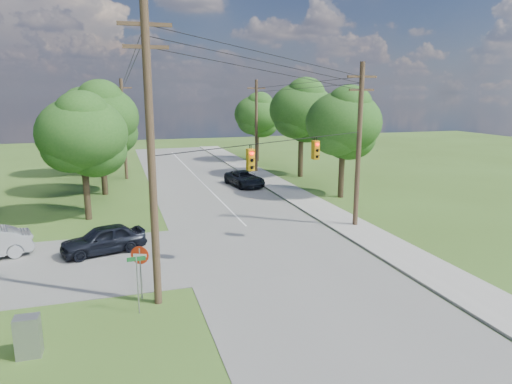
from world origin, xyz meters
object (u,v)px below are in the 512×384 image
object	(u,v)px
pole_sw	(151,156)
car_cross_dark	(103,239)
pole_north_w	(124,128)
car_main_north	(245,179)
do_not_enter_sign	(140,261)
pole_north_e	(256,126)
control_cabinet	(28,337)
pole_ne	(359,144)

from	to	relation	value
pole_sw	car_cross_dark	size ratio (longest dim) A/B	2.67
pole_sw	pole_north_w	bearing A→B (deg)	90.77
car_main_north	do_not_enter_sign	distance (m)	24.32
pole_north_e	car_main_north	world-z (taller)	pole_north_e
pole_sw	car_cross_dark	bearing A→B (deg)	107.74
control_cabinet	do_not_enter_sign	distance (m)	5.21
pole_north_w	pole_sw	bearing A→B (deg)	-89.23
control_cabinet	do_not_enter_sign	xyz separation A→B (m)	(3.86, 3.34, 1.01)
pole_north_e	control_cabinet	size ratio (longest dim) A/B	7.03
pole_sw	do_not_enter_sign	bearing A→B (deg)	136.39
car_main_north	do_not_enter_sign	xyz separation A→B (m)	(-10.73, -21.80, 0.98)
pole_north_e	car_main_north	xyz separation A→B (m)	(-3.40, -7.20, -4.39)
pole_ne	car_main_north	distance (m)	15.90
pole_north_w	control_cabinet	bearing A→B (deg)	-97.20
pole_ne	pole_north_e	size ratio (longest dim) A/B	1.05
pole_ne	control_cabinet	world-z (taller)	pole_ne
car_cross_dark	pole_ne	bearing A→B (deg)	76.31
pole_north_e	car_cross_dark	size ratio (longest dim) A/B	2.23
pole_ne	pole_north_w	bearing A→B (deg)	122.29
pole_ne	control_cabinet	distance (m)	21.29
do_not_enter_sign	pole_ne	bearing A→B (deg)	49.22
car_main_north	control_cabinet	xyz separation A→B (m)	(-14.59, -25.14, -0.03)
pole_sw	pole_ne	bearing A→B (deg)	29.38
pole_ne	pole_north_w	xyz separation A→B (m)	(-13.90, 22.00, -0.34)
pole_sw	do_not_enter_sign	xyz separation A→B (m)	(-0.63, 0.60, -4.51)
pole_sw	car_main_north	world-z (taller)	pole_sw
pole_north_e	do_not_enter_sign	size ratio (longest dim) A/B	4.24
pole_sw	pole_north_w	world-z (taller)	pole_sw
pole_north_e	car_main_north	size ratio (longest dim) A/B	1.95
car_cross_dark	control_cabinet	world-z (taller)	car_cross_dark
pole_north_e	control_cabinet	distance (m)	37.27
pole_north_w	car_main_north	size ratio (longest dim) A/B	1.95
do_not_enter_sign	car_cross_dark	bearing A→B (deg)	127.02
pole_ne	control_cabinet	xyz separation A→B (m)	(-17.99, -10.35, -4.76)
pole_north_w	control_cabinet	size ratio (longest dim) A/B	7.03
pole_north_w	car_cross_dark	distance (m)	23.02
control_cabinet	do_not_enter_sign	size ratio (longest dim) A/B	0.60
control_cabinet	do_not_enter_sign	bearing A→B (deg)	41.71
pole_ne	do_not_enter_sign	bearing A→B (deg)	-153.63
do_not_enter_sign	pole_north_e	bearing A→B (deg)	86.88
control_cabinet	pole_sw	bearing A→B (deg)	32.28
pole_ne	car_main_north	world-z (taller)	pole_ne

